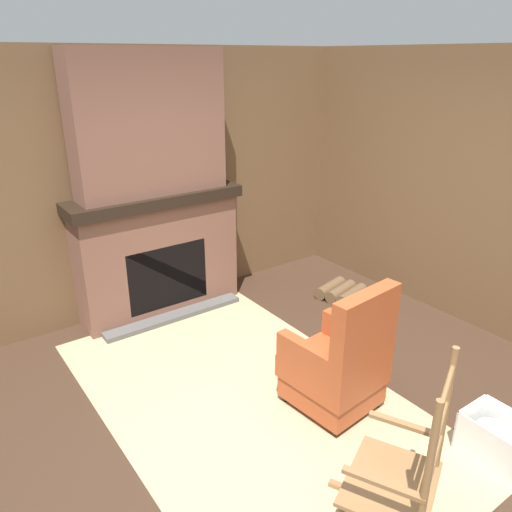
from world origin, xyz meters
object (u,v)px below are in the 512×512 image
Objects in this scene: oil_lamp_vase at (89,191)px; storage_case at (175,182)px; armchair at (338,366)px; rocking_chair at (398,489)px; laundry_basket at (501,441)px; firewood_stack at (341,291)px.

oil_lamp_vase is 0.86m from storage_case.
armchair is at bearing 2.65° from storage_case.
oil_lamp_vase is at bearing -90.01° from storage_case.
armchair is at bearing -55.51° from rocking_chair.
laundry_basket is 1.58× the size of oil_lamp_vase.
armchair is 1.16m from rocking_chair.
armchair is 2.17× the size of laundry_basket.
armchair is at bearing -153.45° from laundry_basket.
armchair is 2.02× the size of firewood_stack.
storage_case is at bearing -122.73° from firewood_stack.
laundry_basket is 2.34× the size of storage_case.
armchair is 1.93m from firewood_stack.
laundry_basket is at bearing 24.15° from oil_lamp_vase.
rocking_chair is 2.28× the size of firewood_stack.
oil_lamp_vase reaches higher than armchair.
armchair is 5.09× the size of storage_case.
storage_case reaches higher than firewood_stack.
oil_lamp_vase reaches higher than laundry_basket.
oil_lamp_vase reaches higher than firewood_stack.
armchair is 1.15m from laundry_basket.
storage_case is at bearing 89.99° from oil_lamp_vase.
laundry_basket is (0.00, 1.08, -0.26)m from rocking_chair.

